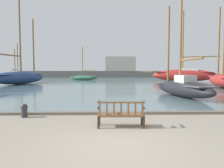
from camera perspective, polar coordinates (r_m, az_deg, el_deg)
name	(u,v)px	position (r m, az deg, el deg)	size (l,w,h in m)	color
ground_plane	(117,146)	(5.42, 1.42, -17.18)	(160.00, 160.00, 0.00)	gray
harbor_water	(108,80)	(49.10, -1.08, 1.27)	(100.00, 80.00, 0.08)	slate
quay_edge_kerb	(113,113)	(9.11, 0.23, -8.26)	(40.00, 0.30, 0.12)	#675F54
park_bench	(121,114)	(6.98, 2.56, -8.46)	(1.61, 0.56, 0.92)	#3D2A19
sailboat_far_starboard	(20,77)	(32.95, -24.84, 1.91)	(5.82, 10.80, 13.83)	navy
sailboat_distant_harbor	(184,75)	(41.15, 19.88, 2.53)	(13.97, 6.65, 13.54)	maroon
sailboat_outer_starboard	(83,77)	(45.01, -8.20, 1.85)	(6.57, 3.11, 7.40)	#2D6647
sailboat_mid_port	(181,86)	(16.00, 19.12, -0.55)	(2.81, 7.93, 10.46)	black
sailboat_mid_starboard	(223,79)	(27.17, 29.20, 1.36)	(5.21, 9.65, 11.88)	maroon
sailboat_nearest_port	(18,77)	(44.34, -25.33, 1.78)	(2.72, 7.01, 7.63)	silver
mooring_bollard	(24,110)	(9.24, -23.78, -6.75)	(0.28, 0.28, 0.58)	#2D2D33
far_breakwater	(111,72)	(67.28, -0.32, 3.49)	(58.62, 2.40, 7.05)	#66605B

